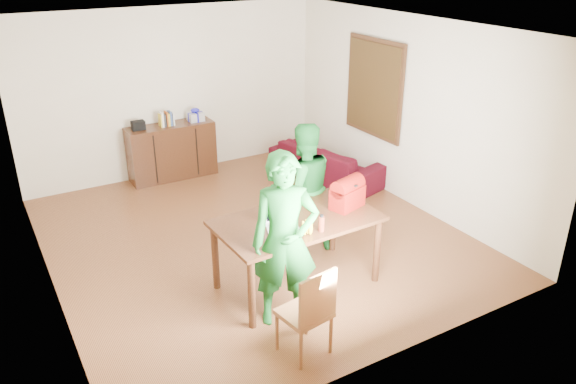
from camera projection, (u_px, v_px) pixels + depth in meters
room at (247, 140)px, 7.03m from camera, size 5.20×5.70×2.90m
table at (297, 228)px, 6.13m from camera, size 1.80×1.05×0.83m
chair at (305, 328)px, 5.25m from camera, size 0.48×0.47×0.94m
person_near at (285, 241)px, 5.47m from camera, size 0.79×0.67×1.83m
person_far at (303, 188)px, 6.86m from camera, size 0.88×0.73×1.65m
laptop at (282, 224)px, 5.88m from camera, size 0.40×0.33×0.24m
bananas at (307, 231)px, 5.76m from camera, size 0.18×0.12×0.06m
bottle at (321, 223)px, 5.80m from camera, size 0.08×0.08×0.19m
red_bag at (347, 196)px, 6.30m from camera, size 0.44×0.33×0.29m
sofa at (326, 162)px, 9.17m from camera, size 1.26×2.08×0.57m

